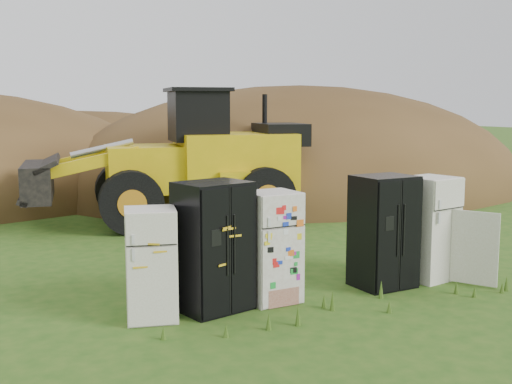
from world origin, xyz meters
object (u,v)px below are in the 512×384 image
wheel_loader (165,156)px  fridge_sticker (271,247)px  fridge_leftmost (151,264)px  fridge_black_right (383,231)px  fridge_open_door (429,228)px  fridge_black_side (213,246)px

wheel_loader → fridge_sticker: bearing=-84.6°
fridge_leftmost → fridge_sticker: bearing=14.7°
fridge_black_right → fridge_open_door: bearing=-0.9°
fridge_leftmost → wheel_loader: 7.28m
fridge_leftmost → wheel_loader: (2.34, 6.84, 0.90)m
fridge_black_right → wheel_loader: wheel_loader is taller
wheel_loader → fridge_black_right: bearing=-68.2°
fridge_leftmost → wheel_loader: wheel_loader is taller
fridge_leftmost → fridge_open_door: (4.83, 0.00, 0.10)m
fridge_sticker → fridge_open_door: fridge_open_door is taller
fridge_leftmost → fridge_sticker: size_ratio=0.93×
fridge_sticker → fridge_black_side: bearing=177.6°
fridge_black_right → fridge_black_side: bearing=175.3°
fridge_open_door → fridge_leftmost: bearing=168.7°
fridge_black_side → fridge_sticker: bearing=-13.1°
fridge_leftmost → fridge_open_door: bearing=13.5°
fridge_leftmost → fridge_black_right: 3.85m
fridge_open_door → wheel_loader: bearing=98.7°
fridge_open_door → wheel_loader: wheel_loader is taller
fridge_leftmost → fridge_black_side: (0.92, 0.02, 0.16)m
fridge_open_door → wheel_loader: (-2.49, 6.83, 0.80)m
fridge_black_side → fridge_black_right: fridge_black_side is taller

